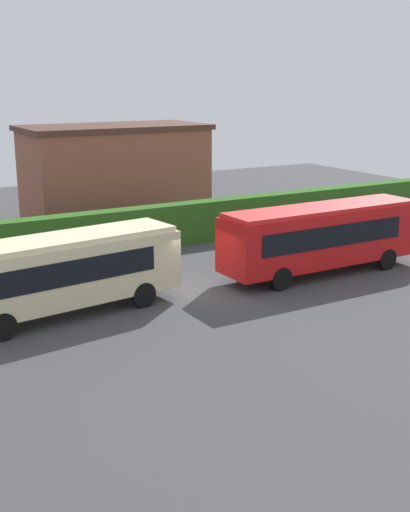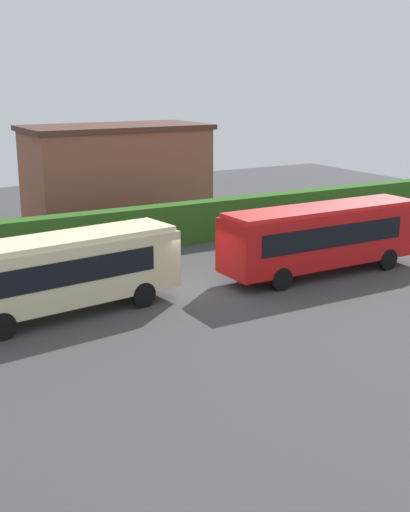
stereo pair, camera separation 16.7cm
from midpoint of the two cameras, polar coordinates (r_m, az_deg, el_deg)
The scene contains 8 objects.
ground_plane at distance 27.83m, azimuth -1.33°, elevation -3.07°, with size 64.00×64.00×0.00m, color #424244.
bus_cream at distance 25.19m, azimuth -12.34°, elevation -1.20°, with size 9.44×3.48×3.02m.
bus_red at distance 30.37m, azimuth 9.91°, elevation 1.80°, with size 10.07×2.50×3.14m.
person_center at distance 28.03m, azimuth -16.72°, elevation -1.74°, with size 0.46×0.47×1.64m.
person_right at distance 29.60m, azimuth -13.48°, elevation -0.53°, with size 0.40×0.46×1.72m.
person_far at distance 33.81m, azimuth 5.67°, elevation 1.76°, with size 0.36×0.49×1.76m.
hedge_row at distance 34.20m, azimuth -7.53°, elevation 2.16°, with size 44.00×1.08×2.21m, color #2D611C.
depot_building at distance 40.40m, azimuth -7.88°, elevation 6.89°, with size 10.81×5.52×6.02m.
Camera 1 is at (-12.79, -23.15, 8.63)m, focal length 46.42 mm.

